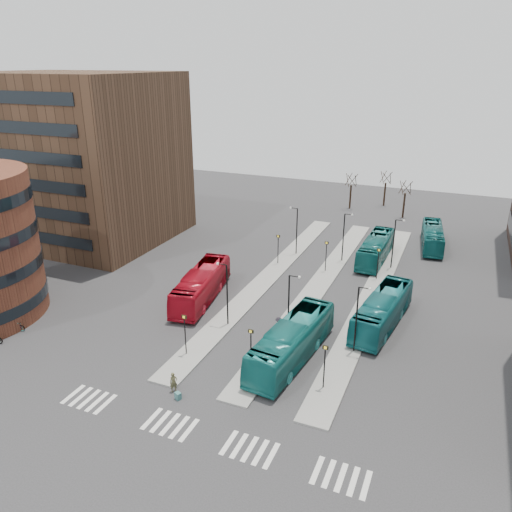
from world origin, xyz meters
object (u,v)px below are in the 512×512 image
at_px(teal_bus_a, 292,341).
at_px(bicycle_far, 16,326).
at_px(teal_bus_d, 432,237).
at_px(teal_bus_b, 376,249).
at_px(suitcase, 178,396).
at_px(commuter_a, 179,309).
at_px(teal_bus_c, 383,310).
at_px(commuter_b, 278,358).
at_px(commuter_c, 279,326).
at_px(traveller, 174,382).
at_px(red_bus, 201,285).

height_order(teal_bus_a, bicycle_far, teal_bus_a).
distance_m(teal_bus_d, bicycle_far, 50.81).
bearing_deg(teal_bus_b, suitcase, -102.54).
distance_m(commuter_a, bicycle_far, 14.97).
xyz_separation_m(teal_bus_a, teal_bus_c, (5.93, 8.67, -0.09)).
relative_size(teal_bus_d, commuter_a, 6.02).
distance_m(commuter_b, commuter_c, 5.22).
bearing_deg(bicycle_far, teal_bus_b, -50.32).
bearing_deg(bicycle_far, commuter_b, -89.33).
height_order(teal_bus_c, commuter_b, teal_bus_c).
bearing_deg(commuter_c, bicycle_far, -65.91).
height_order(teal_bus_a, teal_bus_d, teal_bus_a).
distance_m(teal_bus_b, commuter_b, 26.74).
distance_m(suitcase, bicycle_far, 19.28).
bearing_deg(teal_bus_d, teal_bus_a, -110.98).
bearing_deg(traveller, teal_bus_a, 5.40).
xyz_separation_m(teal_bus_c, teal_bus_d, (2.45, 24.13, -0.14)).
relative_size(suitcase, commuter_a, 0.32).
relative_size(commuter_b, commuter_c, 1.01).
height_order(red_bus, teal_bus_c, red_bus).
xyz_separation_m(teal_bus_b, traveller, (-9.01, -32.64, -0.75)).
height_order(teal_bus_c, traveller, teal_bus_c).
bearing_deg(commuter_a, teal_bus_d, -113.19).
bearing_deg(red_bus, teal_bus_d, 42.08).
height_order(commuter_c, bicycle_far, commuter_c).
xyz_separation_m(commuter_b, commuter_c, (-1.77, 4.91, -0.01)).
height_order(teal_bus_d, traveller, teal_bus_d).
relative_size(suitcase, teal_bus_b, 0.05).
relative_size(teal_bus_c, teal_bus_d, 1.10).
distance_m(teal_bus_b, commuter_c, 22.17).
bearing_deg(teal_bus_b, commuter_a, -122.27).
bearing_deg(red_bus, commuter_a, -101.62).
xyz_separation_m(red_bus, teal_bus_c, (18.27, 1.72, -0.04)).
bearing_deg(bicycle_far, teal_bus_d, -49.56).
height_order(teal_bus_a, commuter_c, teal_bus_a).
xyz_separation_m(suitcase, teal_bus_c, (11.89, 16.98, 1.33)).
bearing_deg(suitcase, teal_bus_c, 77.99).
relative_size(red_bus, teal_bus_a, 0.97).
xyz_separation_m(teal_bus_d, commuter_c, (-10.80, -29.45, -0.60)).
distance_m(teal_bus_b, commuter_a, 26.74).
height_order(teal_bus_c, commuter_a, teal_bus_c).
xyz_separation_m(suitcase, red_bus, (-6.38, 15.26, 1.37)).
bearing_deg(commuter_b, traveller, 126.59).
height_order(teal_bus_d, commuter_a, teal_bus_d).
xyz_separation_m(teal_bus_b, commuter_c, (-4.72, -21.66, -0.69)).
bearing_deg(teal_bus_a, red_bus, 156.55).
distance_m(red_bus, bicycle_far, 17.79).
relative_size(red_bus, bicycle_far, 6.38).
height_order(suitcase, teal_bus_b, teal_bus_b).
bearing_deg(suitcase, red_bus, 135.69).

